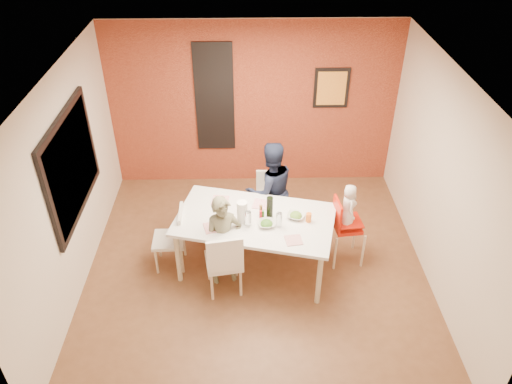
{
  "coord_description": "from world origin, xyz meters",
  "views": [
    {
      "loc": [
        -0.12,
        -4.95,
        4.69
      ],
      "look_at": [
        0.0,
        0.3,
        1.05
      ],
      "focal_mm": 35.0,
      "sensor_mm": 36.0,
      "label": 1
    }
  ],
  "objects_px": {
    "chair_far": "(269,196)",
    "toddler": "(348,206)",
    "chair_near": "(224,261)",
    "child_near": "(224,241)",
    "dining_table": "(255,223)",
    "wine_bottle": "(270,208)",
    "paper_towel_roll": "(242,212)",
    "high_chair": "(344,225)",
    "chair_left": "(175,235)",
    "child_far": "(270,190)"
  },
  "relations": [
    {
      "from": "chair_near",
      "to": "chair_left",
      "type": "distance_m",
      "value": 0.86
    },
    {
      "from": "chair_left",
      "to": "paper_towel_roll",
      "type": "xyz_separation_m",
      "value": [
        0.9,
        -0.14,
        0.47
      ]
    },
    {
      "from": "chair_near",
      "to": "chair_far",
      "type": "bearing_deg",
      "value": -122.43
    },
    {
      "from": "dining_table",
      "to": "toddler",
      "type": "xyz_separation_m",
      "value": [
        1.21,
        0.14,
        0.14
      ]
    },
    {
      "from": "toddler",
      "to": "wine_bottle",
      "type": "bearing_deg",
      "value": 91.26
    },
    {
      "from": "chair_far",
      "to": "high_chair",
      "type": "distance_m",
      "value": 1.28
    },
    {
      "from": "dining_table",
      "to": "chair_left",
      "type": "bearing_deg",
      "value": 175.77
    },
    {
      "from": "high_chair",
      "to": "child_far",
      "type": "bearing_deg",
      "value": 50.86
    },
    {
      "from": "chair_left",
      "to": "high_chair",
      "type": "distance_m",
      "value": 2.24
    },
    {
      "from": "toddler",
      "to": "child_near",
      "type": "bearing_deg",
      "value": 96.59
    },
    {
      "from": "high_chair",
      "to": "toddler",
      "type": "distance_m",
      "value": 0.3
    },
    {
      "from": "chair_near",
      "to": "chair_left",
      "type": "xyz_separation_m",
      "value": [
        -0.67,
        0.54,
        -0.03
      ]
    },
    {
      "from": "child_near",
      "to": "paper_towel_roll",
      "type": "xyz_separation_m",
      "value": [
        0.24,
        0.16,
        0.33
      ]
    },
    {
      "from": "child_far",
      "to": "wine_bottle",
      "type": "height_order",
      "value": "child_far"
    },
    {
      "from": "dining_table",
      "to": "toddler",
      "type": "distance_m",
      "value": 1.23
    },
    {
      "from": "child_near",
      "to": "wine_bottle",
      "type": "relative_size",
      "value": 4.13
    },
    {
      "from": "dining_table",
      "to": "chair_left",
      "type": "height_order",
      "value": "chair_left"
    },
    {
      "from": "dining_table",
      "to": "child_near",
      "type": "relative_size",
      "value": 1.71
    },
    {
      "from": "chair_left",
      "to": "toddler",
      "type": "xyz_separation_m",
      "value": [
        2.26,
        0.06,
        0.39
      ]
    },
    {
      "from": "child_near",
      "to": "wine_bottle",
      "type": "height_order",
      "value": "child_near"
    },
    {
      "from": "chair_near",
      "to": "paper_towel_roll",
      "type": "bearing_deg",
      "value": -128.35
    },
    {
      "from": "dining_table",
      "to": "wine_bottle",
      "type": "distance_m",
      "value": 0.3
    },
    {
      "from": "child_near",
      "to": "toddler",
      "type": "relative_size",
      "value": 2.05
    },
    {
      "from": "dining_table",
      "to": "chair_far",
      "type": "xyz_separation_m",
      "value": [
        0.24,
        0.98,
        -0.28
      ]
    },
    {
      "from": "toddler",
      "to": "chair_far",
      "type": "bearing_deg",
      "value": 43.03
    },
    {
      "from": "dining_table",
      "to": "chair_far",
      "type": "distance_m",
      "value": 1.05
    },
    {
      "from": "toddler",
      "to": "paper_towel_roll",
      "type": "xyz_separation_m",
      "value": [
        -1.37,
        -0.2,
        0.08
      ]
    },
    {
      "from": "paper_towel_roll",
      "to": "dining_table",
      "type": "bearing_deg",
      "value": 21.14
    },
    {
      "from": "chair_far",
      "to": "chair_left",
      "type": "height_order",
      "value": "chair_left"
    },
    {
      "from": "high_chair",
      "to": "chair_near",
      "type": "bearing_deg",
      "value": 104.58
    },
    {
      "from": "chair_far",
      "to": "chair_left",
      "type": "relative_size",
      "value": 0.94
    },
    {
      "from": "chair_far",
      "to": "high_chair",
      "type": "relative_size",
      "value": 0.86
    },
    {
      "from": "chair_left",
      "to": "dining_table",
      "type": "bearing_deg",
      "value": 84.37
    },
    {
      "from": "chair_near",
      "to": "chair_far",
      "type": "distance_m",
      "value": 1.57
    },
    {
      "from": "high_chair",
      "to": "child_far",
      "type": "xyz_separation_m",
      "value": [
        -0.95,
        0.61,
        0.15
      ]
    },
    {
      "from": "chair_left",
      "to": "toddler",
      "type": "height_order",
      "value": "toddler"
    },
    {
      "from": "chair_near",
      "to": "child_near",
      "type": "relative_size",
      "value": 0.74
    },
    {
      "from": "wine_bottle",
      "to": "dining_table",
      "type": "bearing_deg",
      "value": -177.06
    },
    {
      "from": "chair_near",
      "to": "paper_towel_roll",
      "type": "distance_m",
      "value": 0.64
    },
    {
      "from": "paper_towel_roll",
      "to": "wine_bottle",
      "type": "bearing_deg",
      "value": 11.54
    },
    {
      "from": "chair_near",
      "to": "chair_far",
      "type": "relative_size",
      "value": 1.12
    },
    {
      "from": "toddler",
      "to": "wine_bottle",
      "type": "distance_m",
      "value": 1.03
    },
    {
      "from": "dining_table",
      "to": "paper_towel_roll",
      "type": "bearing_deg",
      "value": -158.86
    },
    {
      "from": "dining_table",
      "to": "chair_near",
      "type": "height_order",
      "value": "chair_near"
    },
    {
      "from": "chair_near",
      "to": "high_chair",
      "type": "bearing_deg",
      "value": -168.38
    },
    {
      "from": "dining_table",
      "to": "high_chair",
      "type": "bearing_deg",
      "value": 6.62
    },
    {
      "from": "chair_far",
      "to": "child_near",
      "type": "xyz_separation_m",
      "value": [
        -0.63,
        -1.2,
        0.17
      ]
    },
    {
      "from": "paper_towel_roll",
      "to": "high_chair",
      "type": "bearing_deg",
      "value": 8.41
    },
    {
      "from": "chair_far",
      "to": "toddler",
      "type": "height_order",
      "value": "toddler"
    },
    {
      "from": "chair_left",
      "to": "child_far",
      "type": "height_order",
      "value": "child_far"
    }
  ]
}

